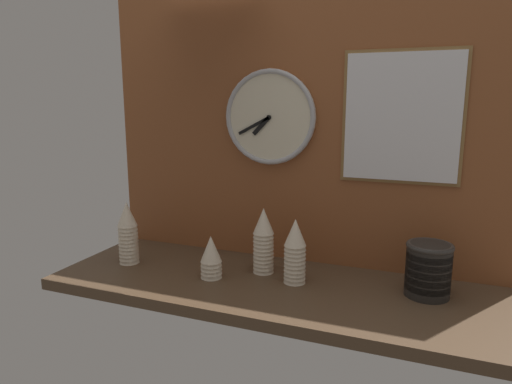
{
  "coord_description": "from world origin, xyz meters",
  "views": [
    {
      "loc": [
        0.48,
        -1.43,
        0.63
      ],
      "look_at": [
        -0.09,
        0.04,
        0.31
      ],
      "focal_mm": 32.0,
      "sensor_mm": 36.0,
      "label": 1
    }
  ],
  "objects_px": {
    "cup_stack_center": "(263,240)",
    "wall_clock": "(270,117)",
    "cup_stack_center_right": "(295,251)",
    "menu_board": "(402,118)",
    "bowl_stack_far_right": "(428,268)",
    "cup_stack_center_left": "(211,257)",
    "cup_stack_far_left": "(128,233)"
  },
  "relations": [
    {
      "from": "cup_stack_center",
      "to": "wall_clock",
      "type": "height_order",
      "value": "wall_clock"
    },
    {
      "from": "cup_stack_center_right",
      "to": "cup_stack_center",
      "type": "height_order",
      "value": "cup_stack_center"
    },
    {
      "from": "cup_stack_center",
      "to": "menu_board",
      "type": "distance_m",
      "value": 0.66
    },
    {
      "from": "cup_stack_center",
      "to": "wall_clock",
      "type": "distance_m",
      "value": 0.47
    },
    {
      "from": "bowl_stack_far_right",
      "to": "menu_board",
      "type": "bearing_deg",
      "value": 126.69
    },
    {
      "from": "cup_stack_center_left",
      "to": "cup_stack_far_left",
      "type": "height_order",
      "value": "cup_stack_far_left"
    },
    {
      "from": "cup_stack_center",
      "to": "cup_stack_center_left",
      "type": "distance_m",
      "value": 0.2
    },
    {
      "from": "cup_stack_center_right",
      "to": "bowl_stack_far_right",
      "type": "bearing_deg",
      "value": 6.91
    },
    {
      "from": "cup_stack_center_left",
      "to": "cup_stack_far_left",
      "type": "xyz_separation_m",
      "value": [
        -0.37,
        0.02,
        0.04
      ]
    },
    {
      "from": "cup_stack_far_left",
      "to": "bowl_stack_far_right",
      "type": "relative_size",
      "value": 1.38
    },
    {
      "from": "wall_clock",
      "to": "cup_stack_center",
      "type": "bearing_deg",
      "value": -77.23
    },
    {
      "from": "cup_stack_center",
      "to": "cup_stack_center_left",
      "type": "height_order",
      "value": "cup_stack_center"
    },
    {
      "from": "cup_stack_center_right",
      "to": "menu_board",
      "type": "bearing_deg",
      "value": 35.01
    },
    {
      "from": "bowl_stack_far_right",
      "to": "wall_clock",
      "type": "bearing_deg",
      "value": 165.52
    },
    {
      "from": "cup_stack_center_right",
      "to": "bowl_stack_far_right",
      "type": "relative_size",
      "value": 1.29
    },
    {
      "from": "cup_stack_center",
      "to": "bowl_stack_far_right",
      "type": "height_order",
      "value": "cup_stack_center"
    },
    {
      "from": "cup_stack_center_left",
      "to": "menu_board",
      "type": "bearing_deg",
      "value": 25.26
    },
    {
      "from": "cup_stack_center_right",
      "to": "menu_board",
      "type": "relative_size",
      "value": 0.5
    },
    {
      "from": "cup_stack_center_right",
      "to": "cup_stack_far_left",
      "type": "relative_size",
      "value": 0.94
    },
    {
      "from": "menu_board",
      "to": "cup_stack_center",
      "type": "bearing_deg",
      "value": -159.5
    },
    {
      "from": "cup_stack_center_left",
      "to": "bowl_stack_far_right",
      "type": "xyz_separation_m",
      "value": [
        0.73,
        0.12,
        0.02
      ]
    },
    {
      "from": "cup_stack_center_right",
      "to": "cup_stack_center_left",
      "type": "xyz_separation_m",
      "value": [
        -0.29,
        -0.07,
        -0.04
      ]
    },
    {
      "from": "bowl_stack_far_right",
      "to": "wall_clock",
      "type": "distance_m",
      "value": 0.79
    },
    {
      "from": "cup_stack_center_right",
      "to": "cup_stack_center",
      "type": "xyz_separation_m",
      "value": [
        -0.14,
        0.05,
        0.01
      ]
    },
    {
      "from": "bowl_stack_far_right",
      "to": "menu_board",
      "type": "distance_m",
      "value": 0.52
    },
    {
      "from": "wall_clock",
      "to": "cup_stack_center_right",
      "type": "bearing_deg",
      "value": -50.63
    },
    {
      "from": "cup_stack_center",
      "to": "wall_clock",
      "type": "relative_size",
      "value": 0.67
    },
    {
      "from": "cup_stack_center",
      "to": "bowl_stack_far_right",
      "type": "distance_m",
      "value": 0.57
    },
    {
      "from": "menu_board",
      "to": "cup_stack_center_right",
      "type": "bearing_deg",
      "value": -144.99
    },
    {
      "from": "cup_stack_far_left",
      "to": "menu_board",
      "type": "xyz_separation_m",
      "value": [
        0.98,
        0.27,
        0.45
      ]
    },
    {
      "from": "cup_stack_far_left",
      "to": "wall_clock",
      "type": "height_order",
      "value": "wall_clock"
    },
    {
      "from": "cup_stack_center_left",
      "to": "menu_board",
      "type": "height_order",
      "value": "menu_board"
    }
  ]
}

